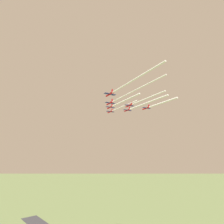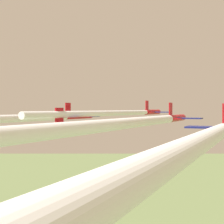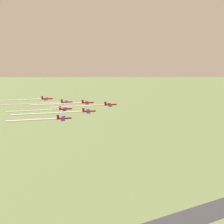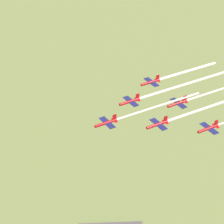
% 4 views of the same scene
% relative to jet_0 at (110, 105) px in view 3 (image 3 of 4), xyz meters
% --- Properties ---
extents(jet_0, '(8.90, 8.70, 3.07)m').
position_rel_jet_0_xyz_m(jet_0, '(0.00, 0.00, 0.00)').
color(jet_0, '#B20C14').
extents(jet_1, '(8.90, 8.70, 3.07)m').
position_rel_jet_0_xyz_m(jet_1, '(-18.93, 1.02, -0.68)').
color(jet_1, '#B20C14').
extents(jet_2, '(8.90, 8.70, 3.07)m').
position_rel_jet_0_xyz_m(jet_2, '(-10.08, -16.05, -0.84)').
color(jet_2, '#B20C14').
extents(jet_3, '(8.90, 8.70, 3.07)m').
position_rel_jet_0_xyz_m(jet_3, '(-37.85, 2.03, -2.47)').
color(jet_3, '#B20C14').
extents(jet_4, '(8.90, 8.70, 3.07)m').
position_rel_jet_0_xyz_m(jet_4, '(-29.01, -15.03, -1.68)').
color(jet_4, '#B20C14').
extents(jet_5, '(8.90, 8.70, 3.07)m').
position_rel_jet_0_xyz_m(jet_5, '(-20.16, -32.10, -1.31)').
color(jet_5, '#B20C14').
extents(jet_6, '(8.90, 8.70, 3.07)m').
position_rel_jet_0_xyz_m(jet_6, '(-56.78, 3.05, -1.76)').
color(jet_6, '#B20C14').
extents(smoke_trail_0, '(34.67, 18.52, 0.86)m').
position_rel_jet_0_xyz_m(smoke_trail_0, '(-20.87, -10.81, -0.04)').
color(smoke_trail_0, white).
extents(smoke_trail_1, '(34.14, 18.41, 1.11)m').
position_rel_jet_0_xyz_m(smoke_trail_1, '(-39.47, -9.63, -0.73)').
color(smoke_trail_1, white).
extents(smoke_trail_2, '(41.82, 22.43, 1.16)m').
position_rel_jet_0_xyz_m(smoke_trail_2, '(-34.46, -28.68, -0.88)').
color(smoke_trail_2, white).
extents(smoke_trail_3, '(49.00, 25.87, 0.73)m').
position_rel_jet_0_xyz_m(smoke_trail_3, '(-65.92, -12.51, -2.51)').
color(smoke_trail_3, white).
extents(smoke_trail_4, '(32.81, 17.58, 0.89)m').
position_rel_jet_0_xyz_m(smoke_trail_4, '(-48.94, -25.36, -1.72)').
color(smoke_trail_4, white).
extents(smoke_trail_5, '(27.68, 15.17, 1.27)m').
position_rel_jet_0_xyz_m(smoke_trail_5, '(-37.44, -41.05, -1.36)').
color(smoke_trail_5, white).
extents(smoke_trail_6, '(42.17, 22.41, 0.85)m').
position_rel_jet_0_xyz_m(smoke_trail_6, '(-81.40, -9.71, -1.81)').
color(smoke_trail_6, white).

